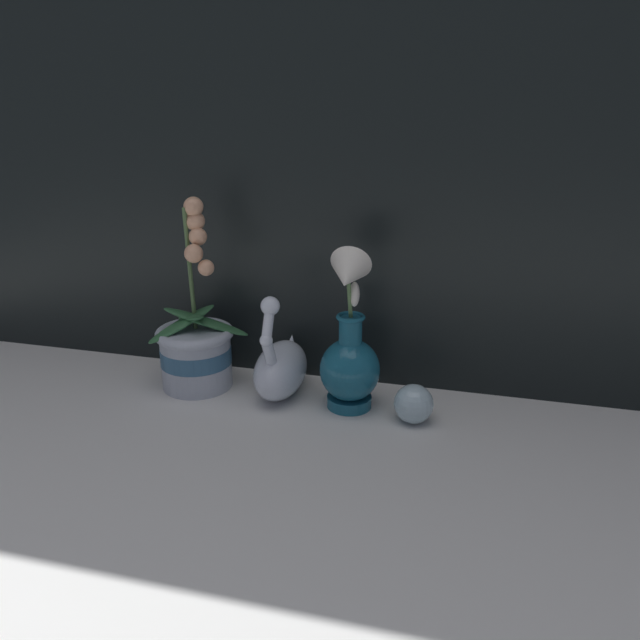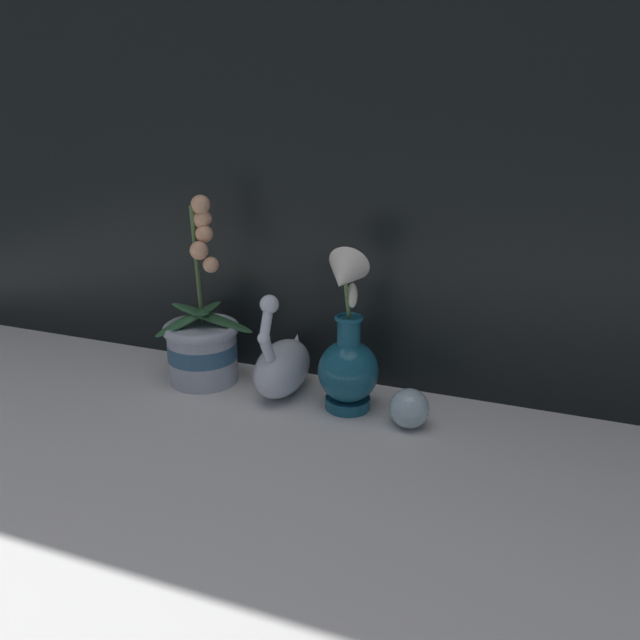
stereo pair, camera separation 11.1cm
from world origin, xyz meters
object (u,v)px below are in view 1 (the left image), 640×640
Objects in this scene: swan_figurine at (281,366)px; glass_sphere at (414,404)px; orchid_potted_plant at (196,345)px; blue_vase at (350,355)px.

swan_figurine is 0.26m from glass_sphere.
orchid_potted_plant is at bearing -179.01° from swan_figurine.
glass_sphere is (0.12, -0.02, -0.07)m from blue_vase.
orchid_potted_plant is 5.34× the size of glass_sphere.
orchid_potted_plant is 0.17m from swan_figurine.
orchid_potted_plant is at bearing 176.88° from blue_vase.
swan_figurine is (0.17, 0.00, -0.03)m from orchid_potted_plant.
blue_vase is 4.41× the size of glass_sphere.
orchid_potted_plant is at bearing 174.49° from glass_sphere.
blue_vase is (0.13, -0.02, 0.04)m from swan_figurine.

